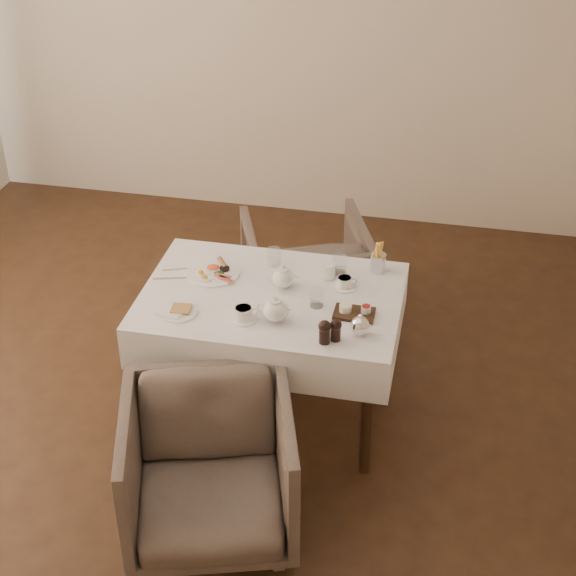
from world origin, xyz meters
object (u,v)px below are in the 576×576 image
at_px(armchair_near, 209,470).
at_px(breakfast_plate, 213,272).
at_px(table, 272,314).
at_px(armchair_far, 306,273).
at_px(teapot_centre, 283,276).

distance_m(armchair_near, breakfast_plate, 1.07).
bearing_deg(table, armchair_far, 89.60).
distance_m(armchair_far, breakfast_plate, 0.94).
relative_size(armchair_near, breakfast_plate, 2.78).
distance_m(table, teapot_centre, 0.20).
distance_m(table, breakfast_plate, 0.38).
bearing_deg(breakfast_plate, table, -30.08).
bearing_deg(table, breakfast_plate, 158.79).
relative_size(armchair_near, armchair_far, 1.04).
height_order(armchair_far, teapot_centre, teapot_centre).
bearing_deg(breakfast_plate, armchair_near, -85.10).
bearing_deg(teapot_centre, table, -126.57).
distance_m(table, armchair_near, 0.89).
bearing_deg(armchair_near, table, 66.47).
height_order(breakfast_plate, teapot_centre, teapot_centre).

